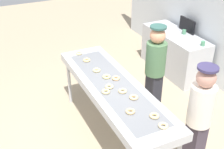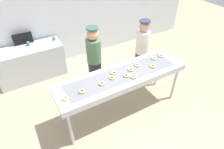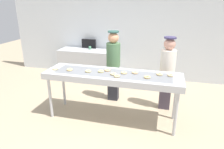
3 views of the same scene
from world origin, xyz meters
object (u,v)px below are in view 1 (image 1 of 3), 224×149
Objects in this scene: plain_donut_3 at (154,116)px; plain_donut_8 at (123,91)px; plain_donut_0 at (116,78)px; paper_cup_0 at (184,32)px; plain_donut_1 at (163,126)px; plain_donut_6 at (87,60)px; worker_assistant at (199,116)px; plain_donut_10 at (109,87)px; worker_baker at (155,69)px; menu_display at (187,25)px; paper_cup_1 at (203,43)px; fryer_conveyor at (113,89)px; plain_donut_2 at (97,70)px; plain_donut_9 at (79,53)px; plain_donut_4 at (106,91)px; prep_counter at (174,52)px; plain_donut_7 at (107,77)px; plain_donut_11 at (134,97)px.

plain_donut_3 is 0.66m from plain_donut_8.
plain_donut_0 reaches higher than paper_cup_0.
plain_donut_1 and plain_donut_6 have the same top height.
paper_cup_0 is at bearing 135.69° from plain_donut_3.
worker_assistant is at bearing 28.08° from plain_donut_0.
plain_donut_6 is 1.00× the size of plain_donut_10.
worker_baker reaches higher than menu_display.
plain_donut_1 is 0.20m from plain_donut_3.
plain_donut_6 is (-0.73, -0.17, 0.00)m from plain_donut_0.
plain_donut_6 is 0.89m from plain_donut_10.
plain_donut_8 and plain_donut_10 have the same top height.
paper_cup_1 is (-1.76, 2.10, -0.08)m from plain_donut_1.
plain_donut_0 is 1.00× the size of plain_donut_1.
fryer_conveyor is 22.45× the size of plain_donut_2.
plain_donut_9 is at bearing -177.15° from plain_donut_2.
plain_donut_1 and plain_donut_4 have the same top height.
plain_donut_6 is (-0.39, -0.01, 0.00)m from plain_donut_2.
worker_assistant reaches higher than menu_display.
plain_donut_3 is (1.34, 0.18, 0.00)m from plain_donut_2.
plain_donut_0 is 0.25× the size of menu_display.
plain_donut_1 and plain_donut_9 have the same top height.
plain_donut_0 is 1.00× the size of plain_donut_10.
plain_donut_0 reaches higher than paper_cup_1.
plain_donut_0 is 0.07× the size of worker_baker.
plain_donut_10 is 0.07× the size of worker_assistant.
prep_counter is at bearing 138.60° from plain_donut_3.
fryer_conveyor is at bearing 117.76° from plain_donut_10.
plain_donut_2 is at bearing 80.45° from worker_baker.
plain_donut_3 is (0.87, 0.13, 0.09)m from fryer_conveyor.
plain_donut_2 and plain_donut_10 have the same top height.
plain_donut_7 is at bearing -173.55° from plain_donut_3.
plain_donut_4 is at bearing -112.35° from plain_donut_8.
plain_donut_9 is (-0.30, -0.02, 0.00)m from plain_donut_6.
plain_donut_9 reaches higher than prep_counter.
plain_donut_6 is 1.00× the size of plain_donut_8.
plain_donut_6 is 0.07× the size of prep_counter.
worker_assistant is 3.47× the size of menu_display.
plain_donut_2 and plain_donut_3 have the same top height.
plain_donut_6 is (-0.99, 0.11, 0.00)m from plain_donut_4.
plain_donut_2 is 1.00× the size of plain_donut_11.
worker_baker is 1.22m from worker_assistant.
plain_donut_3 reaches higher than paper_cup_0.
menu_display is at bearing 120.34° from fryer_conveyor.
plain_donut_0 is 1.00× the size of plain_donut_4.
plain_donut_1 is at bearing 5.12° from plain_donut_7.
fryer_conveyor is 0.24m from plain_donut_7.
prep_counter is at bearing 104.03° from plain_donut_6.
plain_donut_4 is 1.00× the size of plain_donut_9.
plain_donut_6 is at bearing -175.47° from fryer_conveyor.
worker_baker is (-0.62, 0.73, -0.06)m from plain_donut_11.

